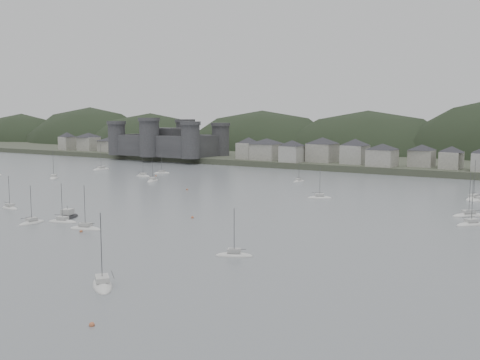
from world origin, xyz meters
The scene contains 7 objects.
ground centered at (0.00, 0.00, 0.00)m, with size 900.00×900.00×0.00m, color slate.
far_shore_land centered at (0.00, 295.00, 1.50)m, with size 900.00×250.00×3.00m, color #383D2D.
forested_ridge centered at (4.83, 269.40, -11.28)m, with size 851.55×103.94×102.57m.
castle centered at (-120.00, 179.80, 10.96)m, with size 66.00×43.00×20.00m.
moored_fleet centered at (-5.28, 68.56, 0.17)m, with size 250.35×142.59×13.65m.
motor_launch_far centered at (-18.72, 24.60, 0.28)m, with size 5.95×9.21×4.06m.
mooring_buoys centered at (3.98, 53.12, 0.15)m, with size 156.86×139.11×0.70m.
Camera 1 is at (91.46, -63.72, 25.26)m, focal length 40.64 mm.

